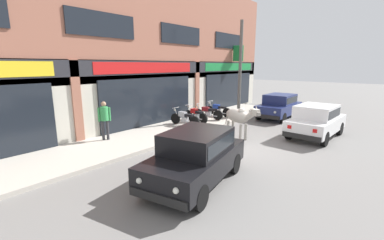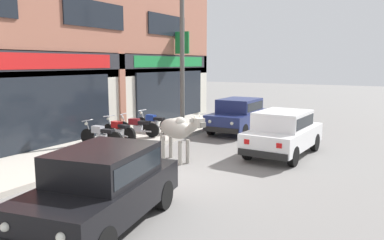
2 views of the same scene
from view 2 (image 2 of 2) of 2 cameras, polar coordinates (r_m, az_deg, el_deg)
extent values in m
plane|color=slate|center=(10.47, -2.77, -7.94)|extent=(90.00, 90.00, 0.00)
cube|color=#B7AFA3|center=(12.76, -16.77, -4.91)|extent=(19.00, 2.94, 0.14)
cube|color=beige|center=(13.82, -22.01, 2.70)|extent=(23.00, 0.55, 3.40)
cube|color=#28282D|center=(13.51, -21.51, 8.34)|extent=(22.08, 0.08, 0.64)
cube|color=black|center=(13.61, -21.09, 1.18)|extent=(5.83, 0.10, 2.40)
cube|color=red|center=(13.49, -21.43, 8.35)|extent=(6.13, 0.05, 0.52)
cube|color=#9E604C|center=(16.24, -10.61, 3.99)|extent=(0.36, 0.12, 3.40)
cube|color=black|center=(19.30, -3.04, 3.81)|extent=(5.83, 0.10, 2.40)
cube|color=#197A38|center=(19.22, -3.03, 8.87)|extent=(6.13, 0.05, 0.52)
cube|color=black|center=(15.27, -14.46, 15.33)|extent=(3.13, 0.06, 1.00)
cube|color=black|center=(19.05, -3.75, 14.21)|extent=(3.13, 0.06, 1.00)
cube|color=#197A38|center=(19.34, -1.51, 11.69)|extent=(0.08, 0.80, 1.10)
ellipsoid|color=#9E998E|center=(11.38, -2.58, -1.30)|extent=(0.98, 1.49, 0.60)
sphere|color=#9E998E|center=(11.12, -1.73, -0.36)|extent=(0.32, 0.32, 0.32)
cylinder|color=#9E998E|center=(11.26, -0.65, -4.83)|extent=(0.12, 0.12, 0.72)
cylinder|color=#9E998E|center=(11.09, -1.81, -5.05)|extent=(0.12, 0.12, 0.72)
cylinder|color=#9E998E|center=(11.94, -3.25, -4.07)|extent=(0.12, 0.12, 0.72)
cylinder|color=#9E998E|center=(11.77, -4.38, -4.25)|extent=(0.12, 0.12, 0.72)
cylinder|color=#9E998E|center=(10.71, 0.03, -1.11)|extent=(0.39, 0.52, 0.43)
cube|color=#9E998E|center=(10.49, 0.92, -0.38)|extent=(0.33, 0.41, 0.26)
cube|color=slate|center=(10.36, 1.56, -0.72)|extent=(0.20, 0.19, 0.14)
cone|color=beige|center=(10.55, 1.20, 0.66)|extent=(0.09, 0.13, 0.19)
cone|color=beige|center=(10.43, 0.36, 0.57)|extent=(0.09, 0.13, 0.19)
cube|color=#9E998E|center=(10.64, 1.31, 0.08)|extent=(0.15, 0.09, 0.10)
cube|color=#9E998E|center=(10.44, -0.03, -0.09)|extent=(0.15, 0.09, 0.10)
cylinder|color=#9E998E|center=(12.01, -4.68, -1.86)|extent=(0.10, 0.17, 0.60)
cylinder|color=black|center=(6.86, -24.07, -15.26)|extent=(0.62, 0.29, 0.60)
cylinder|color=black|center=(7.89, -4.32, -11.30)|extent=(0.62, 0.29, 0.60)
cylinder|color=black|center=(8.54, -13.35, -9.94)|extent=(0.62, 0.29, 0.60)
cube|color=black|center=(7.16, -13.50, -11.10)|extent=(3.74, 2.25, 0.60)
cube|color=black|center=(7.07, -13.23, -6.43)|extent=(2.14, 1.78, 0.56)
cube|color=black|center=(7.07, -13.23, -6.43)|extent=(2.00, 1.77, 0.35)
cube|color=black|center=(8.66, -7.20, -8.96)|extent=(0.41, 1.51, 0.20)
sphere|color=silver|center=(5.55, -19.37, -16.49)|extent=(0.14, 0.14, 0.14)
sphere|color=silver|center=(6.16, -26.61, -14.37)|extent=(0.14, 0.14, 0.14)
cube|color=red|center=(8.38, -4.10, -7.22)|extent=(0.06, 0.16, 0.14)
cube|color=red|center=(8.81, -10.08, -6.54)|extent=(0.06, 0.16, 0.14)
cylinder|color=black|center=(13.93, 12.49, -2.66)|extent=(0.61, 0.21, 0.60)
cylinder|color=black|center=(13.50, 18.22, -3.25)|extent=(0.61, 0.21, 0.60)
cylinder|color=black|center=(11.85, 8.54, -4.54)|extent=(0.61, 0.21, 0.60)
cylinder|color=black|center=(11.35, 15.19, -5.35)|extent=(0.61, 0.21, 0.60)
cube|color=white|center=(12.57, 13.75, -2.53)|extent=(3.57, 1.77, 0.60)
cube|color=white|center=(12.38, 13.69, 0.02)|extent=(1.97, 1.53, 0.56)
cube|color=black|center=(12.38, 13.69, 0.02)|extent=(1.82, 1.54, 0.35)
cube|color=black|center=(14.23, 16.04, -2.23)|extent=(0.19, 1.52, 0.20)
cube|color=black|center=(11.04, 10.69, -5.16)|extent=(0.19, 1.52, 0.20)
sphere|color=silver|center=(14.35, 14.30, -0.85)|extent=(0.14, 0.14, 0.14)
sphere|color=silver|center=(14.08, 18.00, -1.19)|extent=(0.14, 0.14, 0.14)
cube|color=red|center=(11.13, 8.33, -3.29)|extent=(0.04, 0.16, 0.14)
cube|color=red|center=(10.77, 13.13, -3.84)|extent=(0.04, 0.16, 0.14)
cylinder|color=black|center=(15.02, 7.85, -1.71)|extent=(0.60, 0.18, 0.60)
cylinder|color=black|center=(15.62, 2.97, -1.24)|extent=(0.60, 0.18, 0.60)
cylinder|color=black|center=(17.14, 10.80, -0.49)|extent=(0.60, 0.18, 0.60)
cylinder|color=black|center=(17.66, 6.40, -0.12)|extent=(0.60, 0.18, 0.60)
cube|color=navy|center=(16.29, 7.09, 0.19)|extent=(3.50, 1.60, 0.60)
cube|color=navy|center=(16.31, 7.26, 2.25)|extent=(1.90, 1.44, 0.56)
cube|color=black|center=(16.31, 7.26, 2.25)|extent=(1.75, 1.46, 0.35)
cube|color=black|center=(14.77, 4.42, -1.51)|extent=(0.12, 1.52, 0.20)
cube|color=black|center=(17.91, 9.26, 0.20)|extent=(0.12, 1.52, 0.20)
sphere|color=silver|center=(14.50, 6.09, -0.53)|extent=(0.14, 0.14, 0.14)
sphere|color=silver|center=(14.91, 2.72, -0.23)|extent=(0.14, 0.14, 0.14)
cube|color=red|center=(17.72, 10.81, 1.12)|extent=(0.03, 0.16, 0.14)
cube|color=red|center=(18.07, 7.85, 1.34)|extent=(0.03, 0.16, 0.14)
cylinder|color=black|center=(13.68, -15.61, -2.46)|extent=(0.13, 0.56, 0.56)
cylinder|color=black|center=(12.87, -11.53, -3.00)|extent=(0.13, 0.56, 0.56)
cube|color=#B2B5BA|center=(13.24, -13.58, -2.56)|extent=(0.22, 0.33, 0.24)
cube|color=#A8AAB2|center=(13.30, -14.14, -1.39)|extent=(0.26, 0.41, 0.24)
cube|color=black|center=(13.05, -12.82, -1.63)|extent=(0.25, 0.53, 0.12)
cylinder|color=#B2B5BA|center=(13.59, -15.48, -1.24)|extent=(0.05, 0.27, 0.59)
cylinder|color=#B2B5BA|center=(13.57, -15.65, -0.06)|extent=(0.52, 0.06, 0.03)
sphere|color=silver|center=(13.63, -15.82, -0.54)|extent=(0.12, 0.12, 0.12)
cylinder|color=#B2B5BA|center=(12.95, -12.68, -3.15)|extent=(0.08, 0.48, 0.06)
cylinder|color=black|center=(14.62, -12.50, -1.63)|extent=(0.21, 0.57, 0.56)
cylinder|color=black|center=(13.64, -9.44, -2.28)|extent=(0.21, 0.57, 0.56)
cube|color=#B2B5BA|center=(14.10, -10.98, -1.80)|extent=(0.26, 0.35, 0.24)
cube|color=red|center=(14.18, -11.40, -0.68)|extent=(0.32, 0.44, 0.24)
cube|color=black|center=(13.87, -10.41, -0.95)|extent=(0.32, 0.55, 0.12)
cylinder|color=#B2B5BA|center=(14.52, -12.40, -0.50)|extent=(0.09, 0.27, 0.59)
cylinder|color=#B2B5BA|center=(14.51, -12.53, 0.61)|extent=(0.52, 0.14, 0.03)
sphere|color=silver|center=(14.58, -12.65, 0.17)|extent=(0.12, 0.12, 0.12)
cylinder|color=#B2B5BA|center=(13.77, -10.43, -2.38)|extent=(0.16, 0.48, 0.06)
cylinder|color=black|center=(15.05, -10.43, -1.27)|extent=(0.22, 0.57, 0.56)
cylinder|color=black|center=(14.52, -6.07, -1.55)|extent=(0.22, 0.57, 0.56)
cube|color=#B2B5BA|center=(14.76, -8.22, -1.26)|extent=(0.27, 0.36, 0.24)
cube|color=maroon|center=(14.79, -8.80, -0.23)|extent=(0.32, 0.44, 0.24)
cube|color=black|center=(14.62, -7.40, -0.38)|extent=(0.33, 0.56, 0.12)
cylinder|color=#B2B5BA|center=(14.98, -10.26, -0.16)|extent=(0.10, 0.27, 0.59)
cylinder|color=#B2B5BA|center=(14.96, -10.43, 0.91)|extent=(0.51, 0.15, 0.03)
sphere|color=silver|center=(15.00, -10.62, 0.47)|extent=(0.12, 0.12, 0.12)
cylinder|color=#B2B5BA|center=(14.52, -7.12, -1.72)|extent=(0.16, 0.48, 0.06)
cylinder|color=black|center=(16.09, -7.62, -0.56)|extent=(0.11, 0.56, 0.56)
cylinder|color=black|center=(15.34, -4.01, -0.96)|extent=(0.11, 0.56, 0.56)
cube|color=#B2B5BA|center=(15.69, -5.80, -0.62)|extent=(0.21, 0.33, 0.24)
cube|color=navy|center=(15.75, -6.28, 0.36)|extent=(0.25, 0.41, 0.24)
cube|color=black|center=(15.51, -5.11, 0.18)|extent=(0.23, 0.53, 0.12)
cylinder|color=#B2B5BA|center=(16.01, -7.47, 0.48)|extent=(0.05, 0.27, 0.59)
cylinder|color=#B2B5BA|center=(16.00, -7.61, 1.48)|extent=(0.52, 0.05, 0.03)
sphere|color=silver|center=(16.05, -7.76, 1.07)|extent=(0.12, 0.12, 0.12)
cylinder|color=#B2B5BA|center=(15.40, -4.98, -1.09)|extent=(0.07, 0.48, 0.06)
cylinder|color=#595651|center=(15.15, -1.50, 8.25)|extent=(0.18, 0.18, 5.46)
camera|label=1|loc=(0.68, -88.40, 15.96)|focal=24.00mm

